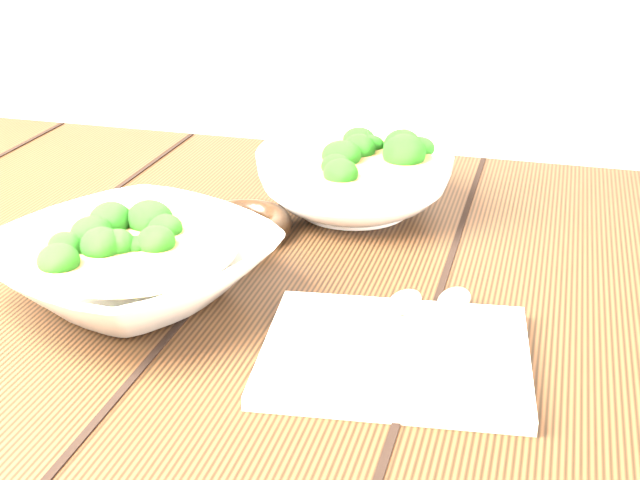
# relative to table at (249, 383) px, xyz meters

# --- Properties ---
(table) EXTENTS (1.20, 0.80, 0.75)m
(table) POSITION_rel_table_xyz_m (0.00, 0.00, 0.00)
(table) COLOR black
(table) RESTS_ON ground
(soup_bowl_front) EXTENTS (0.30, 0.30, 0.07)m
(soup_bowl_front) POSITION_rel_table_xyz_m (-0.08, -0.07, 0.15)
(soup_bowl_front) COLOR silver
(soup_bowl_front) RESTS_ON table
(soup_bowl_back) EXTENTS (0.23, 0.23, 0.08)m
(soup_bowl_back) POSITION_rel_table_xyz_m (0.06, 0.18, 0.16)
(soup_bowl_back) COLOR silver
(soup_bowl_back) RESTS_ON table
(trivet) EXTENTS (0.13, 0.13, 0.02)m
(trivet) POSITION_rel_table_xyz_m (-0.03, 0.09, 0.13)
(trivet) COLOR black
(trivet) RESTS_ON table
(napkin) EXTENTS (0.22, 0.19, 0.01)m
(napkin) POSITION_rel_table_xyz_m (0.16, -0.12, 0.13)
(napkin) COLOR beige
(napkin) RESTS_ON table
(spoon_left) EXTENTS (0.04, 0.17, 0.01)m
(spoon_left) POSITION_rel_table_xyz_m (0.15, -0.08, 0.13)
(spoon_left) COLOR #B4B19F
(spoon_left) RESTS_ON napkin
(spoon_right) EXTENTS (0.03, 0.17, 0.01)m
(spoon_right) POSITION_rel_table_xyz_m (0.19, -0.06, 0.13)
(spoon_right) COLOR #B4B19F
(spoon_right) RESTS_ON napkin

